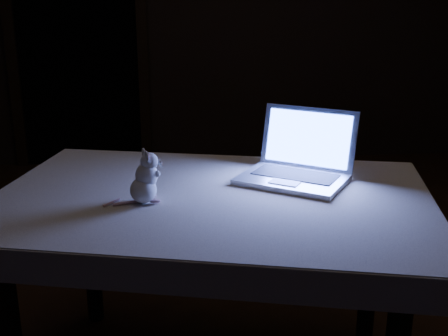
{
  "coord_description": "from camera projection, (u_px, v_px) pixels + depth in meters",
  "views": [
    {
      "loc": [
        -0.42,
        -1.95,
        1.3
      ],
      "look_at": [
        -0.25,
        -0.22,
        0.76
      ],
      "focal_mm": 45.0,
      "sensor_mm": 36.0,
      "label": 1
    }
  ],
  "objects": [
    {
      "name": "floor",
      "position": [
        279.0,
        330.0,
        2.27
      ],
      "size": [
        5.0,
        5.0,
        0.0
      ],
      "primitive_type": "plane",
      "color": "black",
      "rests_on": "ground"
    },
    {
      "name": "doorway",
      "position": [
        76.0,
        28.0,
        4.23
      ],
      "size": [
        1.06,
        0.36,
        2.13
      ],
      "primitive_type": null,
      "color": "black",
      "rests_on": "back_wall"
    },
    {
      "name": "table",
      "position": [
        212.0,
        293.0,
        1.88
      ],
      "size": [
        1.44,
        1.11,
        0.69
      ],
      "primitive_type": null,
      "rotation": [
        0.0,
        0.0,
        -0.24
      ],
      "color": "black",
      "rests_on": "floor"
    },
    {
      "name": "tablecloth",
      "position": [
        210.0,
        204.0,
        1.83
      ],
      "size": [
        1.64,
        1.42,
        0.09
      ],
      "primitive_type": null,
      "rotation": [
        0.0,
        0.0,
        -0.44
      ],
      "color": "beige",
      "rests_on": "table"
    },
    {
      "name": "laptop",
      "position": [
        293.0,
        149.0,
        1.86
      ],
      "size": [
        0.45,
        0.44,
        0.23
      ],
      "primitive_type": null,
      "rotation": [
        0.0,
        0.0,
        -0.59
      ],
      "color": "silver",
      "rests_on": "tablecloth"
    },
    {
      "name": "plush_mouse",
      "position": [
        143.0,
        177.0,
        1.69
      ],
      "size": [
        0.16,
        0.16,
        0.16
      ],
      "primitive_type": null,
      "rotation": [
        0.0,
        0.0,
        -0.56
      ],
      "color": "silver",
      "rests_on": "tablecloth"
    }
  ]
}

